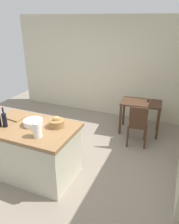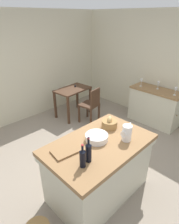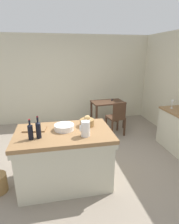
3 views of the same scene
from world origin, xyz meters
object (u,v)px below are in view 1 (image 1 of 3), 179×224
island_table (33,149)px  bread_basket (57,123)px  writing_desk (141,107)px  cutting_board (15,117)px  wooden_chair (138,124)px  wash_bowl (33,122)px  pitcher (37,129)px  wine_bottle_dark (4,119)px

island_table → bread_basket: size_ratio=6.29×
writing_desk → cutting_board: 2.76m
wooden_chair → cutting_board: cutting_board is taller
wooden_chair → cutting_board: 2.40m
wash_bowl → island_table: bearing=-102.9°
writing_desk → cutting_board: cutting_board is taller
writing_desk → wooden_chair: wooden_chair is taller
pitcher → island_table: bearing=144.8°
island_table → pitcher: (0.30, -0.21, 0.54)m
bread_basket → writing_desk: bearing=64.4°
island_table → cutting_board: size_ratio=4.34×
wooden_chair → wine_bottle_dark: bearing=-135.7°
bread_basket → wooden_chair: bearing=54.0°
island_table → wash_bowl: wash_bowl is taller
island_table → wine_bottle_dark: (-0.36, -0.15, 0.56)m
island_table → pitcher: 0.66m
writing_desk → island_table: bearing=-121.9°
cutting_board → wine_bottle_dark: size_ratio=1.04×
island_table → writing_desk: (1.38, 2.21, 0.14)m
wooden_chair → bread_basket: (-1.04, -1.44, 0.48)m
bread_basket → cutting_board: bearing=179.9°
island_table → wooden_chair: island_table is taller
wine_bottle_dark → wooden_chair: bearing=44.3°
bread_basket → pitcher: bearing=-103.8°
bread_basket → wine_bottle_dark: size_ratio=0.72×
wash_bowl → wine_bottle_dark: size_ratio=0.95×
pitcher → bread_basket: pitcher is taller
island_table → wine_bottle_dark: bearing=-156.8°
wooden_chair → writing_desk: bearing=95.5°
bread_basket → wine_bottle_dark: 0.82m
wooden_chair → wash_bowl: (-1.42, -1.53, 0.46)m
island_table → bread_basket: 0.65m
pitcher → wine_bottle_dark: bearing=174.7°
wooden_chair → bread_basket: bread_basket is taller
writing_desk → wine_bottle_dark: bearing=-126.3°
wash_bowl → bread_basket: 0.39m
wooden_chair → cutting_board: (-1.88, -1.43, 0.43)m
cutting_board → island_table: bearing=-20.8°
wooden_chair → bread_basket: 1.84m
writing_desk → pitcher: pitcher is taller
wash_bowl → wine_bottle_dark: wine_bottle_dark is taller
island_table → bread_basket: bread_basket is taller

